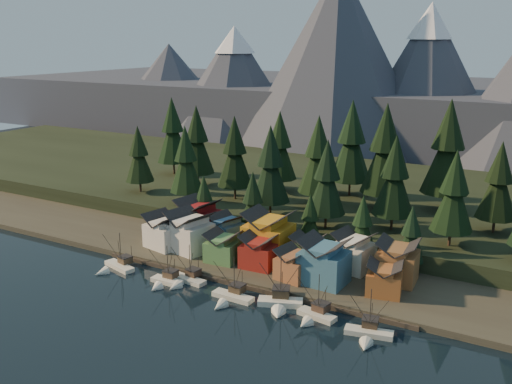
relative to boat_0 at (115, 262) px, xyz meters
The scene contains 45 objects.
ground 34.36m from the boat_0, 14.63° to the right, with size 500.00×500.00×0.00m, color black.
shore_strip 45.66m from the boat_0, 43.35° to the left, with size 400.00×50.00×1.50m, color #373328.
hillside 87.85m from the boat_0, 67.80° to the left, with size 420.00×100.00×6.00m, color black.
dock 34.13m from the boat_0, 13.28° to the left, with size 80.00×4.00×1.00m, color #493F34.
mountain_ridge 208.37m from the boat_0, 81.95° to the left, with size 560.00×190.00×90.00m.
boat_0 is the anchor object (origin of this frame).
boat_1 16.12m from the boat_0, ahead, with size 7.95×8.68×10.16m.
boat_2 20.02m from the boat_0, ahead, with size 9.43×10.08×10.13m.
boat_3 33.89m from the boat_0, ahead, with size 9.92×10.76×10.58m.
boat_4 44.78m from the boat_0, ahead, with size 10.35×10.98×12.47m.
boat_5 53.35m from the boat_0, ahead, with size 8.70×9.22×10.52m.
boat_6 65.30m from the boat_0, ahead, with size 9.85×10.41×10.46m.
house_front_0 16.59m from the boat_0, 78.54° to the left, with size 10.64×10.25×9.11m.
house_front_1 20.52m from the boat_0, 57.76° to the left, with size 11.92×11.61×10.51m.
house_front_2 26.87m from the boat_0, 34.16° to the left, with size 8.23×8.29×7.53m.
house_front_3 35.78m from the boat_0, 26.85° to the left, with size 8.54×8.19×8.23m.
house_front_4 44.58m from the boat_0, 18.25° to the left, with size 8.24×8.72×7.31m.
house_front_5 51.62m from the boat_0, 17.02° to the left, with size 10.51×9.63×10.63m.
house_front_6 64.97m from the boat_0, 14.25° to the left, with size 8.60×8.28×7.34m.
house_back_0 27.42m from the boat_0, 75.75° to the left, with size 11.40×11.05×11.02m.
house_back_1 30.30m from the boat_0, 56.22° to the left, with size 9.24×9.31×8.47m.
house_back_2 38.72m from the boat_0, 37.59° to the left, with size 11.23×10.33×11.83m.
house_back_3 47.46m from the boat_0, 28.80° to the left, with size 7.76×6.94×7.74m.
house_back_4 58.37m from the boat_0, 26.08° to the left, with size 9.89×9.61×9.34m.
house_back_5 67.83m from the boat_0, 20.72° to the left, with size 9.48×9.58×9.88m.
tree_hill_0 54.50m from the boat_0, 123.61° to the left, with size 9.49×9.49×22.11m.
tree_hill_1 64.63m from the boat_0, 105.81° to the left, with size 11.94×11.94×27.81m.
tree_hill_2 43.55m from the boat_0, 99.81° to the left, with size 10.42×10.42×24.28m.
tree_hill_3 54.70m from the boat_0, 86.44° to the left, with size 11.37×11.37×26.49m.
tree_hill_4 69.86m from the boat_0, 80.42° to the left, with size 11.54×11.54×26.88m.
tree_hill_5 49.99m from the boat_0, 62.85° to the left, with size 11.26×11.26×26.24m.
tree_hill_6 66.32m from the boat_0, 62.60° to the left, with size 11.91×11.91×27.76m.
tree_hill_7 58.16m from the boat_0, 45.10° to the left, with size 10.34×10.34×24.09m.
tree_hill_8 81.84m from the boat_0, 53.31° to the left, with size 13.58×13.58×31.64m.
tree_hill_9 74.32m from the boat_0, 40.01° to the left, with size 11.02×11.02×25.67m.
tree_hill_10 97.85m from the boat_0, 48.46° to the left, with size 14.18×14.18×33.03m.
tree_hill_11 84.13m from the boat_0, 30.14° to the left, with size 10.37×10.37×24.16m.
tree_hill_12 99.32m from the boat_0, 35.90° to the left, with size 10.46×10.46×24.38m.
tree_hill_15 83.21m from the boat_0, 65.65° to the left, with size 13.28×13.28×30.95m.
tree_hill_16 80.07m from the boat_0, 116.66° to the left, with size 12.31×12.31×28.68m.
tree_shore_0 32.94m from the boat_0, 80.59° to the left, with size 7.15×7.15×16.65m.
tree_shore_1 39.21m from the boat_0, 55.92° to the left, with size 8.40×8.40×19.56m.
tree_shore_2 50.09m from the boat_0, 39.36° to the left, with size 6.77×6.77×15.76m.
tree_shore_3 61.55m from the boat_0, 30.98° to the left, with size 7.41×7.41×17.27m.
tree_shore_4 71.95m from the boat_0, 26.02° to the left, with size 7.05×7.05×16.43m.
Camera 1 is at (61.79, -88.22, 55.46)m, focal length 40.00 mm.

